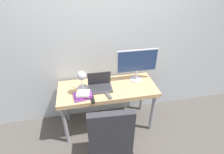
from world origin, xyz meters
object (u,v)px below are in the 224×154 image
at_px(laptop, 100,85).
at_px(office_chair, 110,139).
at_px(book_stack, 83,95).
at_px(monitor, 137,63).
at_px(desk_lamp, 82,78).

bearing_deg(laptop, office_chair, -90.12).
xyz_separation_m(office_chair, book_stack, (-0.24, 0.60, 0.17)).
relative_size(monitor, book_stack, 2.33).
height_order(desk_lamp, book_stack, desk_lamp).
relative_size(desk_lamp, office_chair, 0.32).
distance_m(desk_lamp, book_stack, 0.22).
bearing_deg(laptop, desk_lamp, -166.39).
height_order(monitor, office_chair, monitor).
bearing_deg(desk_lamp, monitor, 12.47).
distance_m(monitor, office_chair, 1.11).
bearing_deg(office_chair, laptop, 89.88).
xyz_separation_m(desk_lamp, book_stack, (-0.01, -0.09, -0.20)).
relative_size(laptop, desk_lamp, 0.95).
height_order(laptop, desk_lamp, desk_lamp).
distance_m(laptop, office_chair, 0.77).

